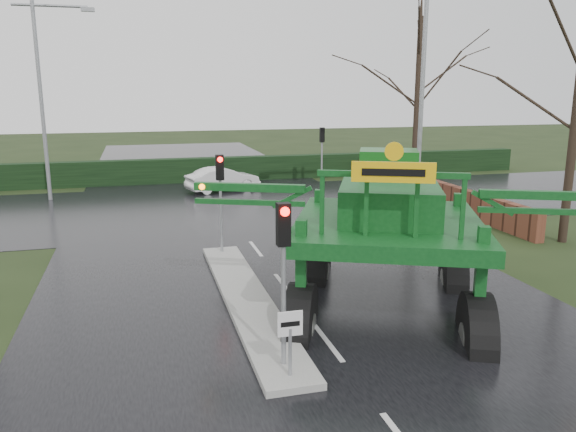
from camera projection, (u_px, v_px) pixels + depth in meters
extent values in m
plane|color=black|center=(328.00, 343.00, 12.80)|extent=(140.00, 140.00, 0.00)
cube|color=black|center=(245.00, 236.00, 22.22)|extent=(14.00, 80.00, 0.02)
cube|color=black|center=(223.00, 206.00, 27.87)|extent=(80.00, 12.00, 0.02)
cube|color=gray|center=(247.00, 299.00, 15.28)|extent=(1.20, 10.00, 0.16)
cube|color=black|center=(203.00, 170.00, 35.25)|extent=(44.00, 0.90, 1.50)
cube|color=#592D1E|center=(415.00, 185.00, 30.41)|extent=(0.40, 20.00, 1.20)
cylinder|color=gray|center=(290.00, 352.00, 10.92)|extent=(0.07, 0.07, 1.00)
cube|color=silver|center=(290.00, 324.00, 10.78)|extent=(0.50, 0.04, 0.50)
cube|color=black|center=(290.00, 324.00, 10.77)|extent=(0.38, 0.01, 0.10)
cylinder|color=gray|center=(283.00, 290.00, 11.15)|extent=(0.10, 0.10, 3.50)
cube|color=black|center=(283.00, 224.00, 10.85)|extent=(0.26, 0.22, 0.85)
sphere|color=#FF0C07|center=(285.00, 212.00, 10.67)|extent=(0.18, 0.18, 0.18)
cylinder|color=gray|center=(221.00, 207.00, 19.15)|extent=(0.10, 0.10, 3.50)
cube|color=black|center=(220.00, 167.00, 18.86)|extent=(0.26, 0.22, 0.85)
sphere|color=#FF0C07|center=(220.00, 160.00, 18.67)|extent=(0.18, 0.18, 0.18)
cylinder|color=gray|center=(322.00, 158.00, 32.91)|extent=(0.10, 0.10, 3.50)
cube|color=black|center=(322.00, 135.00, 32.61)|extent=(0.26, 0.22, 0.85)
sphere|color=#FF0C07|center=(321.00, 130.00, 32.67)|extent=(0.18, 0.18, 0.18)
cylinder|color=gray|center=(421.00, 105.00, 25.17)|extent=(0.20, 0.20, 10.00)
cylinder|color=gray|center=(41.00, 103.00, 28.39)|extent=(0.20, 0.20, 10.00)
cylinder|color=gray|center=(50.00, 6.00, 27.57)|extent=(3.52, 0.14, 0.14)
cube|color=gray|center=(88.00, 9.00, 28.04)|extent=(0.65, 0.30, 0.20)
cylinder|color=black|center=(574.00, 136.00, 20.49)|extent=(0.32, 0.32, 8.00)
cylinder|color=black|center=(417.00, 101.00, 34.79)|extent=(0.32, 0.32, 10.00)
cone|color=black|center=(422.00, 2.00, 33.52)|extent=(0.24, 0.24, 2.50)
cylinder|color=black|center=(238.00, 257.00, 15.56)|extent=(1.48, 2.32, 2.26)
cylinder|color=#595B56|center=(238.00, 257.00, 15.56)|extent=(0.93, 0.99, 0.79)
cube|color=#0B3F15|center=(237.00, 207.00, 15.25)|extent=(0.33, 0.33, 2.60)
cylinder|color=black|center=(387.00, 263.00, 14.95)|extent=(1.48, 2.32, 2.26)
cylinder|color=#595B56|center=(387.00, 263.00, 14.95)|extent=(0.93, 0.99, 0.79)
cube|color=#0B3F15|center=(389.00, 212.00, 14.64)|extent=(0.33, 0.33, 2.60)
cylinder|color=black|center=(191.00, 313.00, 11.63)|extent=(1.48, 2.32, 2.26)
cylinder|color=#595B56|center=(191.00, 313.00, 11.63)|extent=(0.93, 0.99, 0.79)
cube|color=#0B3F15|center=(188.00, 247.00, 11.32)|extent=(0.33, 0.33, 2.60)
cylinder|color=black|center=(390.00, 325.00, 11.02)|extent=(1.48, 2.32, 2.26)
cylinder|color=#595B56|center=(390.00, 325.00, 11.02)|extent=(0.93, 0.99, 0.79)
cube|color=#0B3F15|center=(393.00, 256.00, 10.71)|extent=(0.33, 0.33, 2.60)
cube|color=#0B3F15|center=(302.00, 196.00, 12.82)|extent=(6.54, 6.88, 0.40)
cube|color=#0B3F15|center=(303.00, 168.00, 12.90)|extent=(3.65, 4.11, 1.02)
cube|color=#135416|center=(314.00, 142.00, 14.99)|extent=(2.10, 1.93, 1.47)
cube|color=#0B3F15|center=(290.00, 129.00, 10.72)|extent=(3.16, 1.50, 0.14)
cube|color=#0B3F15|center=(141.00, 151.00, 12.70)|extent=(2.77, 1.38, 0.20)
sphere|color=orange|center=(87.00, 151.00, 12.78)|extent=(0.16, 0.16, 0.16)
cube|color=#0B3F15|center=(472.00, 157.00, 11.62)|extent=(2.77, 1.38, 0.20)
sphere|color=orange|center=(537.00, 158.00, 11.32)|extent=(0.16, 0.16, 0.16)
cube|color=#ECB40C|center=(286.00, 124.00, 10.25)|extent=(1.68, 0.79, 0.45)
cube|color=black|center=(286.00, 124.00, 10.25)|extent=(1.24, 0.56, 0.16)
cylinder|color=#ECB40C|center=(286.00, 99.00, 10.16)|extent=(0.39, 0.21, 0.41)
imported|color=white|center=(223.00, 191.00, 31.99)|extent=(4.37, 2.51, 1.36)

